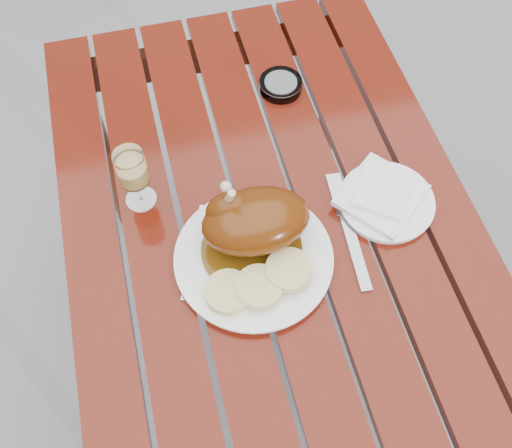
{
  "coord_description": "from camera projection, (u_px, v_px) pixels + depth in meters",
  "views": [
    {
      "loc": [
        -0.17,
        -0.56,
        1.71
      ],
      "look_at": [
        -0.04,
        -0.03,
        0.78
      ],
      "focal_mm": 40.0,
      "sensor_mm": 36.0,
      "label": 1
    }
  ],
  "objects": [
    {
      "name": "ground",
      "position": [
        264.0,
        340.0,
        1.77
      ],
      "size": [
        60.0,
        60.0,
        0.0
      ],
      "primitive_type": "plane",
      "color": "slate",
      "rests_on": "ground"
    },
    {
      "name": "fork",
      "position": [
        198.0,
        256.0,
        1.07
      ],
      "size": [
        0.1,
        0.18,
        0.01
      ],
      "primitive_type": "cube",
      "rotation": [
        0.0,
        0.0,
        -0.41
      ],
      "color": "gray",
      "rests_on": "table"
    },
    {
      "name": "dinner_plate",
      "position": [
        254.0,
        259.0,
        1.06
      ],
      "size": [
        0.39,
        0.39,
        0.02
      ],
      "primitive_type": "cylinder",
      "rotation": [
        0.0,
        0.0,
        -0.4
      ],
      "color": "white",
      "rests_on": "table"
    },
    {
      "name": "side_plate",
      "position": [
        386.0,
        202.0,
        1.13
      ],
      "size": [
        0.25,
        0.25,
        0.02
      ],
      "primitive_type": "cylinder",
      "rotation": [
        0.0,
        0.0,
        -0.39
      ],
      "color": "white",
      "rests_on": "table"
    },
    {
      "name": "knife",
      "position": [
        351.0,
        238.0,
        1.09
      ],
      "size": [
        0.04,
        0.23,
        0.01
      ],
      "primitive_type": "cube",
      "rotation": [
        0.0,
        0.0,
        -0.08
      ],
      "color": "gray",
      "rests_on": "table"
    },
    {
      "name": "table",
      "position": [
        266.0,
        291.0,
        1.45
      ],
      "size": [
        0.8,
        1.2,
        0.75
      ],
      "primitive_type": "cube",
      "color": "#60170B",
      "rests_on": "ground"
    },
    {
      "name": "roast_duck",
      "position": [
        252.0,
        221.0,
        1.03
      ],
      "size": [
        0.21,
        0.19,
        0.14
      ],
      "color": "#523209",
      "rests_on": "dinner_plate"
    },
    {
      "name": "napkin",
      "position": [
        381.0,
        195.0,
        1.12
      ],
      "size": [
        0.2,
        0.2,
        0.01
      ],
      "primitive_type": "cube",
      "rotation": [
        0.0,
        0.0,
        0.68
      ],
      "color": "white",
      "rests_on": "side_plate"
    },
    {
      "name": "bread_dumplings",
      "position": [
        259.0,
        283.0,
        1.01
      ],
      "size": [
        0.2,
        0.1,
        0.03
      ],
      "color": "#D9C784",
      "rests_on": "dinner_plate"
    },
    {
      "name": "ashtray",
      "position": [
        281.0,
        85.0,
        1.28
      ],
      "size": [
        0.1,
        0.1,
        0.02
      ],
      "primitive_type": "cylinder",
      "rotation": [
        0.0,
        0.0,
        0.06
      ],
      "color": "#B2B7BC",
      "rests_on": "table"
    },
    {
      "name": "wine_glass",
      "position": [
        135.0,
        179.0,
        1.08
      ],
      "size": [
        0.07,
        0.07,
        0.14
      ],
      "primitive_type": "cylinder",
      "rotation": [
        0.0,
        0.0,
        0.19
      ],
      "color": "#F3D56E",
      "rests_on": "table"
    }
  ]
}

